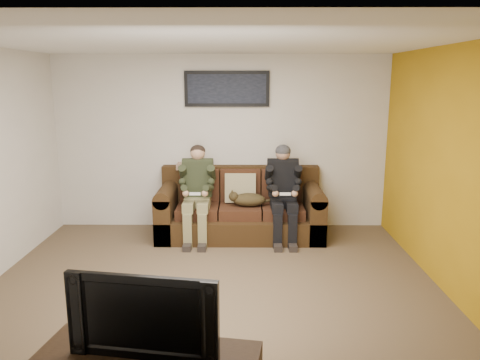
{
  "coord_description": "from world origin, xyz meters",
  "views": [
    {
      "loc": [
        0.33,
        -4.77,
        2.24
      ],
      "look_at": [
        0.29,
        1.2,
        0.95
      ],
      "focal_mm": 35.0,
      "sensor_mm": 36.0,
      "label": 1
    }
  ],
  "objects_px": {
    "sofa": "(240,210)",
    "framed_poster": "(227,89)",
    "person_right": "(283,187)",
    "cat": "(248,199)",
    "television": "(148,311)",
    "person_left": "(197,187)"
  },
  "relations": [
    {
      "from": "sofa",
      "to": "person_left",
      "type": "relative_size",
      "value": 1.77
    },
    {
      "from": "person_left",
      "to": "television",
      "type": "height_order",
      "value": "person_left"
    },
    {
      "from": "cat",
      "to": "television",
      "type": "relative_size",
      "value": 0.66
    },
    {
      "from": "cat",
      "to": "framed_poster",
      "type": "height_order",
      "value": "framed_poster"
    },
    {
      "from": "framed_poster",
      "to": "television",
      "type": "relative_size",
      "value": 1.25
    },
    {
      "from": "person_left",
      "to": "cat",
      "type": "bearing_deg",
      "value": 1.24
    },
    {
      "from": "cat",
      "to": "framed_poster",
      "type": "bearing_deg",
      "value": 118.46
    },
    {
      "from": "sofa",
      "to": "framed_poster",
      "type": "bearing_deg",
      "value": 117.63
    },
    {
      "from": "person_right",
      "to": "television",
      "type": "xyz_separation_m",
      "value": [
        -1.19,
        -3.59,
        -0.0
      ]
    },
    {
      "from": "television",
      "to": "framed_poster",
      "type": "bearing_deg",
      "value": 93.85
    },
    {
      "from": "sofa",
      "to": "framed_poster",
      "type": "height_order",
      "value": "framed_poster"
    },
    {
      "from": "sofa",
      "to": "person_right",
      "type": "xyz_separation_m",
      "value": [
        0.61,
        -0.2,
        0.39
      ]
    },
    {
      "from": "person_right",
      "to": "cat",
      "type": "bearing_deg",
      "value": 178.29
    },
    {
      "from": "sofa",
      "to": "person_left",
      "type": "xyz_separation_m",
      "value": [
        -0.61,
        -0.2,
        0.39
      ]
    },
    {
      "from": "framed_poster",
      "to": "television",
      "type": "height_order",
      "value": "framed_poster"
    },
    {
      "from": "person_left",
      "to": "cat",
      "type": "height_order",
      "value": "person_left"
    },
    {
      "from": "sofa",
      "to": "person_right",
      "type": "relative_size",
      "value": 1.76
    },
    {
      "from": "person_right",
      "to": "framed_poster",
      "type": "xyz_separation_m",
      "value": [
        -0.81,
        0.58,
        1.34
      ]
    },
    {
      "from": "person_left",
      "to": "person_right",
      "type": "height_order",
      "value": "person_right"
    },
    {
      "from": "sofa",
      "to": "framed_poster",
      "type": "xyz_separation_m",
      "value": [
        -0.2,
        0.38,
        1.74
      ]
    },
    {
      "from": "person_right",
      "to": "cat",
      "type": "relative_size",
      "value": 2.03
    },
    {
      "from": "person_right",
      "to": "cat",
      "type": "distance_m",
      "value": 0.53
    }
  ]
}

